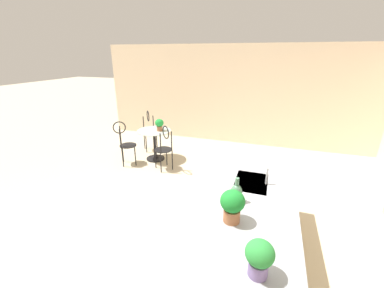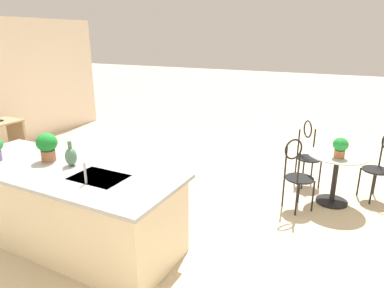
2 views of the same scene
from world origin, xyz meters
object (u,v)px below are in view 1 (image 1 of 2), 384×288
at_px(chair_near_window, 149,129).
at_px(chair_toward_desk, 125,141).
at_px(bistro_table, 155,142).
at_px(vase_on_counter, 236,193).
at_px(potted_plant_on_table, 159,124).
at_px(chair_by_island, 164,146).
at_px(potted_plant_counter_near, 232,204).
at_px(potted_plant_counter_far, 259,257).

distance_m(chair_near_window, chair_toward_desk, 1.03).
bearing_deg(bistro_table, vase_on_counter, 41.85).
bearing_deg(potted_plant_on_table, vase_on_counter, 39.88).
xyz_separation_m(chair_by_island, potted_plant_counter_near, (2.50, 1.88, 0.54)).
relative_size(chair_near_window, vase_on_counter, 3.62).
height_order(potted_plant_on_table, vase_on_counter, vase_on_counter).
xyz_separation_m(chair_near_window, chair_toward_desk, (1.03, -0.08, 0.00)).
relative_size(chair_toward_desk, potted_plant_counter_far, 3.49).
height_order(chair_toward_desk, potted_plant_on_table, chair_toward_desk).
bearing_deg(potted_plant_on_table, chair_near_window, -133.33).
distance_m(potted_plant_counter_near, vase_on_counter, 0.36).
relative_size(potted_plant_on_table, potted_plant_counter_far, 0.95).
relative_size(bistro_table, chair_toward_desk, 0.77).
relative_size(potted_plant_on_table, vase_on_counter, 0.98).
bearing_deg(chair_toward_desk, bistro_table, 132.48).
height_order(bistro_table, potted_plant_counter_far, potted_plant_counter_far).
bearing_deg(chair_near_window, chair_toward_desk, -4.44).
bearing_deg(chair_by_island, potted_plant_counter_far, 35.38).
bearing_deg(potted_plant_on_table, potted_plant_counter_near, 36.57).
bearing_deg(potted_plant_counter_near, vase_on_counter, -177.86).
relative_size(bistro_table, potted_plant_counter_far, 2.68).
bearing_deg(vase_on_counter, chair_near_window, -138.86).
relative_size(bistro_table, chair_near_window, 0.77).
height_order(chair_by_island, potted_plant_counter_near, potted_plant_counter_near).
bearing_deg(chair_by_island, bistro_table, -133.99).
xyz_separation_m(chair_toward_desk, vase_on_counter, (2.14, 2.85, 0.46)).
bearing_deg(potted_plant_on_table, potted_plant_counter_far, 35.31).
distance_m(chair_near_window, potted_plant_counter_near, 4.52).
bearing_deg(potted_plant_counter_far, chair_toward_desk, -134.01).
bearing_deg(potted_plant_counter_near, bistro_table, -141.54).
distance_m(chair_near_window, vase_on_counter, 4.23).
xyz_separation_m(chair_near_window, chair_by_island, (1.01, 0.90, 0.00)).
xyz_separation_m(chair_by_island, vase_on_counter, (2.15, 1.87, 0.46)).
bearing_deg(bistro_table, potted_plant_counter_far, 36.95).
bearing_deg(chair_toward_desk, chair_near_window, 175.56).
height_order(bistro_table, chair_near_window, chair_near_window).
height_order(chair_near_window, vase_on_counter, vase_on_counter).
xyz_separation_m(bistro_table, potted_plant_counter_near, (2.96, 2.35, 0.66)).
distance_m(chair_toward_desk, potted_plant_counter_near, 3.83).
xyz_separation_m(chair_near_window, potted_plant_on_table, (0.54, 0.57, 0.33)).
relative_size(bistro_table, potted_plant_counter_near, 2.40).
distance_m(chair_toward_desk, potted_plant_on_table, 0.88).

